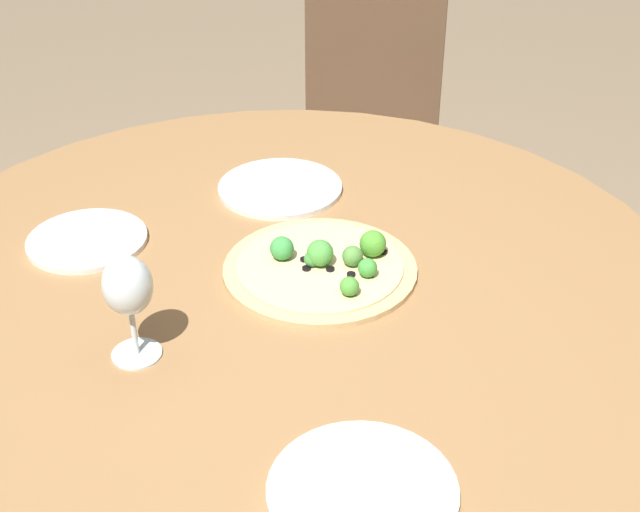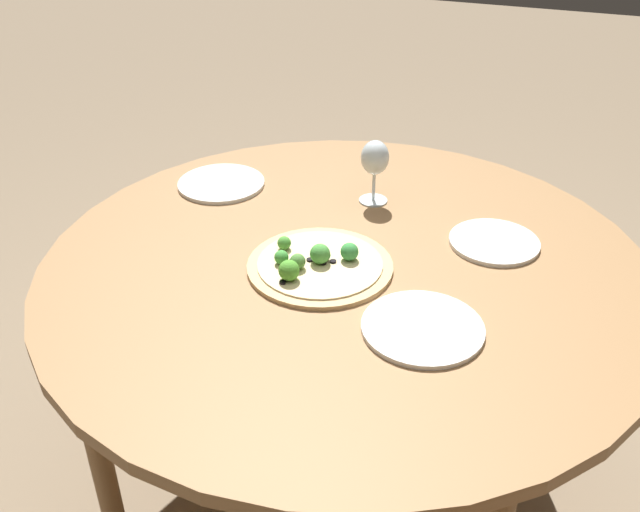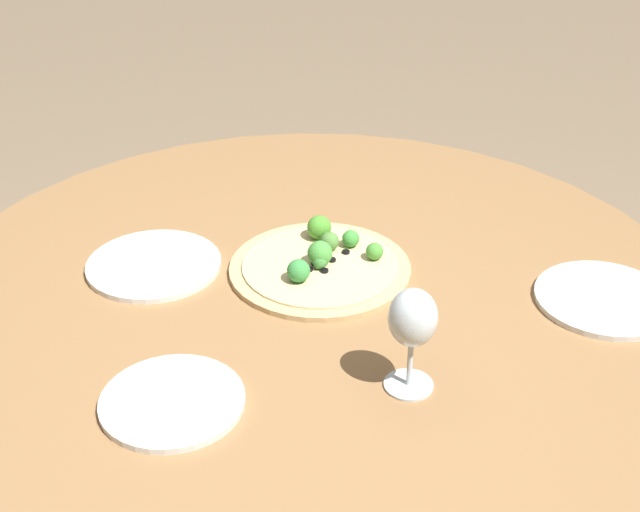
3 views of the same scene
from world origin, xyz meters
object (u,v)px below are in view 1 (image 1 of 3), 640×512
object	(u,v)px
plate_near	(280,188)
plate_side	(87,240)
pizza	(323,265)
plate_far	(362,491)
chair	(366,142)
wine_glass	(128,289)

from	to	relation	value
plate_near	plate_side	size ratio (longest dim) A/B	1.15
pizza	plate_near	distance (m)	0.29
plate_near	plate_far	size ratio (longest dim) A/B	1.03
chair	plate_near	bearing A→B (deg)	-94.36
pizza	plate_side	xyz separation A→B (m)	(0.23, -0.34, -0.01)
plate_side	chair	bearing A→B (deg)	-161.31
plate_near	chair	bearing A→B (deg)	-147.48
pizza	wine_glass	distance (m)	0.35
pizza	wine_glass	size ratio (longest dim) A/B	1.94
plate_near	plate_far	bearing A→B (deg)	56.62
chair	plate_far	bearing A→B (deg)	-82.64
chair	wine_glass	distance (m)	1.37
pizza	wine_glass	bearing A→B (deg)	-3.82
pizza	plate_side	size ratio (longest dim) A/B	1.55
chair	plate_side	world-z (taller)	chair
plate_near	plate_side	bearing A→B (deg)	-12.33
pizza	wine_glass	world-z (taller)	wine_glass
plate_far	plate_side	distance (m)	0.71
wine_glass	chair	bearing A→B (deg)	-149.76
chair	wine_glass	size ratio (longest dim) A/B	5.78
plate_near	plate_far	distance (m)	0.76
wine_glass	plate_far	xyz separation A→B (m)	(-0.05, 0.40, -0.11)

